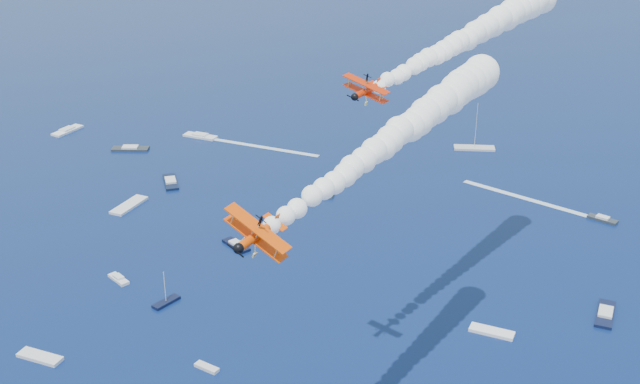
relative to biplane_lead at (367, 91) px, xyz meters
name	(u,v)px	position (x,y,z in m)	size (l,w,h in m)	color
biplane_lead	(367,91)	(0.00, 0.00, 0.00)	(7.35, 8.25, 4.97)	red
biplane_trail	(258,235)	(-26.58, -30.46, -6.09)	(8.18, 9.17, 5.53)	#F14705
smoke_trail_lead	(470,36)	(27.97, 17.32, 2.53)	(57.27, 37.91, 11.49)	white
smoke_trail_trail	(396,135)	(0.12, -11.23, -3.56)	(54.95, 41.37, 11.49)	white
spectator_boats	(162,219)	(-22.57, 84.79, -58.19)	(225.16, 169.65, 0.70)	white
boat_wakes	(385,171)	(47.49, 95.47, -58.51)	(83.49, 93.06, 0.04)	white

